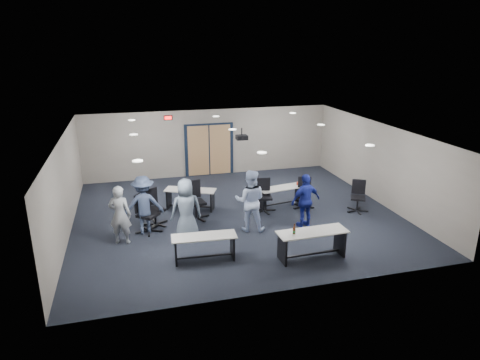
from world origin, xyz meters
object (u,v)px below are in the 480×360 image
object	(u,v)px
table_front_right	(312,240)
person_navy	(306,201)
table_back_right	(282,193)
chair_back_b	(196,201)
chair_back_a	(155,208)
person_back	(144,205)
person_plaid	(186,209)
person_lightblue	(250,201)
table_back_left	(190,196)
chair_loose_right	(358,197)
chair_back_d	(304,193)
table_front_left	(204,243)
chair_back_c	(264,196)
chair_loose_left	(148,213)
person_gray	(120,215)

from	to	relation	value
table_front_right	person_navy	distance (m)	1.98
table_back_right	chair_back_b	world-z (taller)	chair_back_b
chair_back_a	person_back	distance (m)	0.61
person_back	person_plaid	bearing A→B (deg)	145.57
person_lightblue	person_navy	bearing A→B (deg)	-166.85
table_back_left	chair_loose_right	world-z (taller)	chair_loose_right
chair_back_d	table_front_left	bearing A→B (deg)	-119.50
chair_back_d	person_back	xyz separation A→B (m)	(-5.17, -0.58, 0.34)
chair_back_c	table_back_left	bearing A→B (deg)	168.32
chair_back_b	person_navy	bearing A→B (deg)	-35.50
chair_back_a	table_front_right	bearing A→B (deg)	-66.11
chair_back_c	person_navy	xyz separation A→B (m)	(0.82, -1.41, 0.28)
table_front_left	table_front_right	size ratio (longest dim) A/B	0.91
table_back_left	person_navy	world-z (taller)	person_navy
chair_back_a	chair_back_c	world-z (taller)	chair_back_a
table_front_right	chair_back_c	world-z (taller)	chair_back_c
chair_loose_left	chair_back_b	bearing A→B (deg)	-28.01
chair_back_c	chair_back_b	bearing A→B (deg)	-170.00
chair_back_d	person_lightblue	xyz separation A→B (m)	(-2.19, -1.20, 0.40)
person_gray	table_front_left	bearing A→B (deg)	160.59
table_front_left	person_plaid	xyz separation A→B (m)	(-0.25, 1.33, 0.43)
chair_back_b	person_plaid	distance (m)	1.42
table_front_right	table_front_left	bearing A→B (deg)	165.71
table_back_left	person_lightblue	size ratio (longest dim) A/B	0.95
person_gray	person_lightblue	xyz separation A→B (m)	(3.63, -0.08, 0.08)
person_lightblue	person_back	bearing A→B (deg)	7.45
table_back_right	person_back	distance (m)	4.67
table_back_right	person_gray	size ratio (longest dim) A/B	1.00
chair_back_a	person_navy	distance (m)	4.48
chair_back_b	person_navy	xyz separation A→B (m)	(3.04, -1.38, 0.22)
chair_back_b	chair_back_c	size ratio (longest dim) A/B	1.11
table_back_right	chair_back_a	bearing A→B (deg)	177.56
person_plaid	person_back	size ratio (longest dim) A/B	1.03
chair_loose_right	person_lightblue	bearing A→B (deg)	-144.65
table_front_left	chair_back_b	size ratio (longest dim) A/B	1.39
table_back_left	chair_back_a	distance (m)	1.62
chair_loose_left	person_back	bearing A→B (deg)	138.13
chair_loose_right	person_back	xyz separation A→B (m)	(-6.74, 0.16, 0.34)
table_front_left	table_back_right	bearing A→B (deg)	47.63
table_front_left	table_back_right	distance (m)	4.39
chair_loose_right	person_plaid	bearing A→B (deg)	-145.87
table_front_right	chair_back_c	xyz separation A→B (m)	(-0.20, 3.27, 0.03)
chair_back_c	chair_back_d	distance (m)	1.36
table_front_right	chair_loose_right	bearing A→B (deg)	40.82
chair_back_a	person_gray	world-z (taller)	person_gray
chair_loose_right	person_plaid	world-z (taller)	person_plaid
chair_back_b	chair_loose_right	world-z (taller)	chair_back_b
person_lightblue	table_back_right	bearing A→B (deg)	-115.29
person_gray	person_navy	world-z (taller)	person_gray
table_front_left	chair_loose_left	world-z (taller)	chair_loose_left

